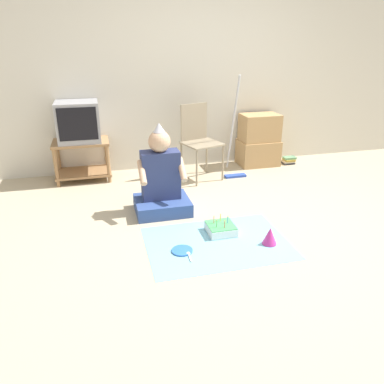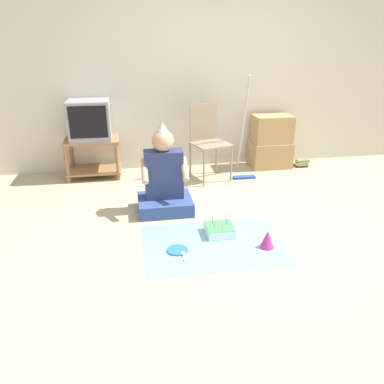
{
  "view_description": "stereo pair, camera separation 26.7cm",
  "coord_description": "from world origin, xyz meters",
  "px_view_note": "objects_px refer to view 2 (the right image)",
  "views": [
    {
      "loc": [
        -1.37,
        -2.9,
        1.68
      ],
      "look_at": [
        -0.56,
        0.23,
        0.35
      ],
      "focal_mm": 35.0,
      "sensor_mm": 36.0,
      "label": 1
    },
    {
      "loc": [
        -1.11,
        -2.95,
        1.68
      ],
      "look_at": [
        -0.56,
        0.23,
        0.35
      ],
      "focal_mm": 35.0,
      "sensor_mm": 36.0,
      "label": 2
    }
  ],
  "objects_px": {
    "person_seated": "(164,182)",
    "tv": "(90,120)",
    "cardboard_box_stack": "(271,142)",
    "birthday_cake": "(219,229)",
    "paper_plate": "(178,250)",
    "folding_chair": "(207,136)",
    "party_hat_blue": "(267,239)",
    "book_pile": "(302,163)",
    "dust_mop": "(244,148)"
  },
  "relations": [
    {
      "from": "person_seated",
      "to": "tv",
      "type": "bearing_deg",
      "value": 123.81
    },
    {
      "from": "cardboard_box_stack",
      "to": "birthday_cake",
      "type": "bearing_deg",
      "value": -122.56
    },
    {
      "from": "birthday_cake",
      "to": "paper_plate",
      "type": "height_order",
      "value": "birthday_cake"
    },
    {
      "from": "person_seated",
      "to": "birthday_cake",
      "type": "bearing_deg",
      "value": -54.69
    },
    {
      "from": "tv",
      "to": "folding_chair",
      "type": "height_order",
      "value": "tv"
    },
    {
      "from": "cardboard_box_stack",
      "to": "paper_plate",
      "type": "distance_m",
      "value": 2.61
    },
    {
      "from": "party_hat_blue",
      "to": "book_pile",
      "type": "bearing_deg",
      "value": 58.19
    },
    {
      "from": "dust_mop",
      "to": "birthday_cake",
      "type": "bearing_deg",
      "value": -114.14
    },
    {
      "from": "tv",
      "to": "cardboard_box_stack",
      "type": "relative_size",
      "value": 0.7
    },
    {
      "from": "book_pile",
      "to": "paper_plate",
      "type": "distance_m",
      "value": 2.83
    },
    {
      "from": "folding_chair",
      "to": "cardboard_box_stack",
      "type": "distance_m",
      "value": 1.02
    },
    {
      "from": "tv",
      "to": "book_pile",
      "type": "xyz_separation_m",
      "value": [
        2.85,
        -0.08,
        -0.69
      ]
    },
    {
      "from": "tv",
      "to": "paper_plate",
      "type": "height_order",
      "value": "tv"
    },
    {
      "from": "book_pile",
      "to": "party_hat_blue",
      "type": "distance_m",
      "value": 2.39
    },
    {
      "from": "folding_chair",
      "to": "book_pile",
      "type": "distance_m",
      "value": 1.51
    },
    {
      "from": "folding_chair",
      "to": "cardboard_box_stack",
      "type": "xyz_separation_m",
      "value": [
        0.96,
        0.29,
        -0.2
      ]
    },
    {
      "from": "folding_chair",
      "to": "cardboard_box_stack",
      "type": "height_order",
      "value": "folding_chair"
    },
    {
      "from": "book_pile",
      "to": "tv",
      "type": "bearing_deg",
      "value": 178.42
    },
    {
      "from": "dust_mop",
      "to": "birthday_cake",
      "type": "relative_size",
      "value": 5.12
    },
    {
      "from": "folding_chair",
      "to": "birthday_cake",
      "type": "bearing_deg",
      "value": -97.45
    },
    {
      "from": "cardboard_box_stack",
      "to": "person_seated",
      "type": "distance_m",
      "value": 2.0
    },
    {
      "from": "book_pile",
      "to": "person_seated",
      "type": "height_order",
      "value": "person_seated"
    },
    {
      "from": "dust_mop",
      "to": "book_pile",
      "type": "height_order",
      "value": "dust_mop"
    },
    {
      "from": "dust_mop",
      "to": "book_pile",
      "type": "distance_m",
      "value": 1.03
    },
    {
      "from": "birthday_cake",
      "to": "party_hat_blue",
      "type": "relative_size",
      "value": 1.64
    },
    {
      "from": "book_pile",
      "to": "dust_mop",
      "type": "bearing_deg",
      "value": -165.57
    },
    {
      "from": "book_pile",
      "to": "party_hat_blue",
      "type": "relative_size",
      "value": 1.24
    },
    {
      "from": "dust_mop",
      "to": "paper_plate",
      "type": "bearing_deg",
      "value": -122.34
    },
    {
      "from": "dust_mop",
      "to": "person_seated",
      "type": "xyz_separation_m",
      "value": [
        -1.11,
        -0.87,
        -0.07
      ]
    },
    {
      "from": "folding_chair",
      "to": "person_seated",
      "type": "xyz_separation_m",
      "value": [
        -0.64,
        -0.9,
        -0.23
      ]
    },
    {
      "from": "folding_chair",
      "to": "paper_plate",
      "type": "xyz_separation_m",
      "value": [
        -0.62,
        -1.76,
        -0.53
      ]
    },
    {
      "from": "person_seated",
      "to": "paper_plate",
      "type": "xyz_separation_m",
      "value": [
        0.02,
        -0.85,
        -0.3
      ]
    },
    {
      "from": "cardboard_box_stack",
      "to": "party_hat_blue",
      "type": "xyz_separation_m",
      "value": [
        -0.81,
        -2.12,
        -0.26
      ]
    },
    {
      "from": "tv",
      "to": "book_pile",
      "type": "bearing_deg",
      "value": -1.58
    },
    {
      "from": "cardboard_box_stack",
      "to": "paper_plate",
      "type": "height_order",
      "value": "cardboard_box_stack"
    },
    {
      "from": "folding_chair",
      "to": "party_hat_blue",
      "type": "bearing_deg",
      "value": -85.29
    },
    {
      "from": "cardboard_box_stack",
      "to": "person_seated",
      "type": "bearing_deg",
      "value": -143.29
    },
    {
      "from": "tv",
      "to": "book_pile",
      "type": "height_order",
      "value": "tv"
    },
    {
      "from": "cardboard_box_stack",
      "to": "birthday_cake",
      "type": "relative_size",
      "value": 2.86
    },
    {
      "from": "folding_chair",
      "to": "birthday_cake",
      "type": "xyz_separation_m",
      "value": [
        -0.2,
        -1.53,
        -0.49
      ]
    },
    {
      "from": "book_pile",
      "to": "folding_chair",
      "type": "bearing_deg",
      "value": -171.67
    },
    {
      "from": "folding_chair",
      "to": "book_pile",
      "type": "xyz_separation_m",
      "value": [
        1.41,
        0.21,
        -0.49
      ]
    },
    {
      "from": "party_hat_blue",
      "to": "paper_plate",
      "type": "height_order",
      "value": "party_hat_blue"
    },
    {
      "from": "tv",
      "to": "cardboard_box_stack",
      "type": "xyz_separation_m",
      "value": [
        2.4,
        0.01,
        -0.4
      ]
    },
    {
      "from": "cardboard_box_stack",
      "to": "book_pile",
      "type": "distance_m",
      "value": 0.55
    },
    {
      "from": "cardboard_box_stack",
      "to": "book_pile",
      "type": "relative_size",
      "value": 3.76
    },
    {
      "from": "party_hat_blue",
      "to": "paper_plate",
      "type": "bearing_deg",
      "value": 174.86
    },
    {
      "from": "birthday_cake",
      "to": "paper_plate",
      "type": "distance_m",
      "value": 0.48
    },
    {
      "from": "folding_chair",
      "to": "party_hat_blue",
      "type": "xyz_separation_m",
      "value": [
        0.15,
        -1.83,
        -0.46
      ]
    },
    {
      "from": "cardboard_box_stack",
      "to": "dust_mop",
      "type": "relative_size",
      "value": 0.56
    }
  ]
}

